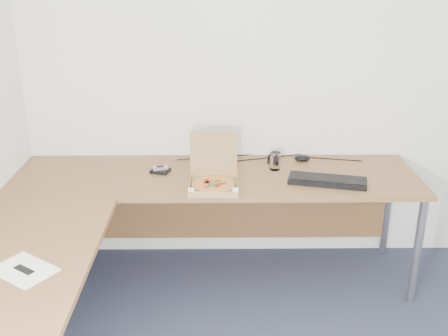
{
  "coord_description": "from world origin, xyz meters",
  "views": [
    {
      "loc": [
        -0.48,
        -1.66,
        1.98
      ],
      "look_at": [
        -0.45,
        1.28,
        0.82
      ],
      "focal_mm": 42.76,
      "sensor_mm": 36.0,
      "label": 1
    }
  ],
  "objects_px": {
    "desk": "(156,209)",
    "drinking_glass": "(275,161)",
    "pizza_box": "(214,182)",
    "keyboard": "(327,181)",
    "wallet": "(160,171)"
  },
  "relations": [
    {
      "from": "keyboard",
      "to": "desk",
      "type": "bearing_deg",
      "value": -150.17
    },
    {
      "from": "pizza_box",
      "to": "desk",
      "type": "bearing_deg",
      "value": -141.78
    },
    {
      "from": "keyboard",
      "to": "wallet",
      "type": "xyz_separation_m",
      "value": [
        -1.01,
        0.18,
        -0.01
      ]
    },
    {
      "from": "desk",
      "to": "pizza_box",
      "type": "bearing_deg",
      "value": 36.55
    },
    {
      "from": "drinking_glass",
      "to": "keyboard",
      "type": "xyz_separation_m",
      "value": [
        0.29,
        -0.22,
        -0.04
      ]
    },
    {
      "from": "desk",
      "to": "pizza_box",
      "type": "distance_m",
      "value": 0.39
    },
    {
      "from": "wallet",
      "to": "desk",
      "type": "bearing_deg",
      "value": -69.67
    },
    {
      "from": "desk",
      "to": "drinking_glass",
      "type": "relative_size",
      "value": 21.85
    },
    {
      "from": "desk",
      "to": "keyboard",
      "type": "xyz_separation_m",
      "value": [
        0.99,
        0.29,
        0.04
      ]
    },
    {
      "from": "drinking_glass",
      "to": "keyboard",
      "type": "bearing_deg",
      "value": -37.25
    },
    {
      "from": "desk",
      "to": "drinking_glass",
      "type": "xyz_separation_m",
      "value": [
        0.7,
        0.51,
        0.09
      ]
    },
    {
      "from": "keyboard",
      "to": "wallet",
      "type": "distance_m",
      "value": 1.03
    },
    {
      "from": "wallet",
      "to": "pizza_box",
      "type": "bearing_deg",
      "value": -17.66
    },
    {
      "from": "pizza_box",
      "to": "keyboard",
      "type": "xyz_separation_m",
      "value": [
        0.68,
        0.05,
        -0.02
      ]
    },
    {
      "from": "desk",
      "to": "pizza_box",
      "type": "relative_size",
      "value": 7.59
    }
  ]
}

